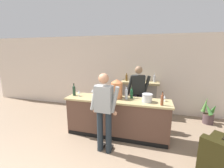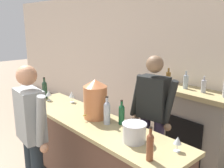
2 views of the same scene
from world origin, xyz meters
The scene contains 15 objects.
wall_back_panel centered at (0.00, 4.12, 1.38)m, with size 12.00×0.07×2.75m.
bar_counter centered at (0.19, 2.24, 0.50)m, with size 2.66×0.64×1.00m.
fireplace_stone centered at (0.62, 3.86, 0.60)m, with size 1.28×0.52×1.47m.
potted_plant_corner centered at (2.75, 3.64, 0.30)m, with size 0.42×0.47×0.80m.
person_customer centered at (0.09, 1.52, 0.97)m, with size 0.66×0.32×1.75m.
person_bartender centered at (0.66, 2.84, 0.99)m, with size 0.65×0.35×1.79m.
copper_dispenser centered at (0.17, 2.33, 1.25)m, with size 0.30×0.34×0.49m.
ice_bucket_steel centered at (0.94, 2.22, 1.10)m, with size 0.25×0.25×0.19m.
wine_bottle_burgundy_dark centered at (-1.01, 2.24, 1.15)m, with size 0.08×0.08×0.34m.
wine_bottle_merlot_tall centered at (1.26, 2.07, 1.14)m, with size 0.06×0.06×0.31m.
wine_bottle_riesling_slim centered at (0.42, 2.30, 1.15)m, with size 0.08×0.08×0.34m.
wine_bottle_cabernet_heavy centered at (0.53, 2.43, 1.13)m, with size 0.07×0.07×0.30m.
wine_glass_near_bucket centered at (-0.85, 2.22, 1.12)m, with size 0.09×0.09×0.16m.
wine_glass_front_right centered at (-0.55, 2.44, 1.12)m, with size 0.09×0.09×0.17m.
wine_glass_back_row centered at (1.34, 2.38, 1.10)m, with size 0.08×0.08×0.15m.
Camera 1 is at (1.04, -1.28, 2.16)m, focal length 24.00 mm.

